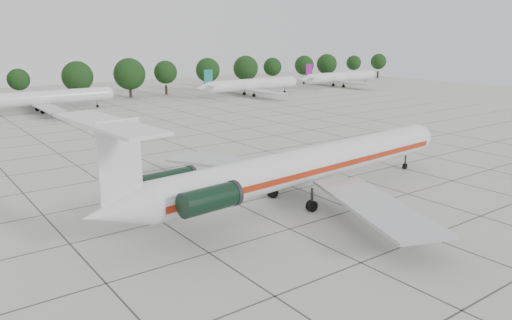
{
  "coord_description": "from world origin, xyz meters",
  "views": [
    {
      "loc": [
        -25.89,
        -38.15,
        16.19
      ],
      "look_at": [
        3.69,
        1.81,
        3.5
      ],
      "focal_mm": 35.0,
      "sensor_mm": 36.0,
      "label": 1
    }
  ],
  "objects_px": {
    "main_airliner": "(297,167)",
    "bg_airliner_e": "(340,77)",
    "bg_airliner_c": "(43,98)",
    "bg_airliner_d": "(251,85)"
  },
  "relations": [
    {
      "from": "main_airliner",
      "to": "bg_airliner_e",
      "type": "bearing_deg",
      "value": 37.57
    },
    {
      "from": "bg_airliner_c",
      "to": "bg_airliner_e",
      "type": "distance_m",
      "value": 87.87
    },
    {
      "from": "main_airliner",
      "to": "bg_airliner_e",
      "type": "relative_size",
      "value": 1.56
    },
    {
      "from": "main_airliner",
      "to": "bg_airliner_c",
      "type": "xyz_separation_m",
      "value": [
        -4.7,
        75.42,
        -0.73
      ]
    },
    {
      "from": "bg_airliner_c",
      "to": "bg_airliner_e",
      "type": "xyz_separation_m",
      "value": [
        87.87,
        -0.53,
        0.0
      ]
    },
    {
      "from": "bg_airliner_d",
      "to": "bg_airliner_e",
      "type": "xyz_separation_m",
      "value": [
        36.04,
        2.59,
        0.0
      ]
    },
    {
      "from": "main_airliner",
      "to": "bg_airliner_e",
      "type": "height_order",
      "value": "main_airliner"
    },
    {
      "from": "main_airliner",
      "to": "bg_airliner_c",
      "type": "bearing_deg",
      "value": 89.14
    },
    {
      "from": "main_airliner",
      "to": "bg_airliner_d",
      "type": "height_order",
      "value": "main_airliner"
    },
    {
      "from": "bg_airliner_c",
      "to": "bg_airliner_d",
      "type": "distance_m",
      "value": 51.93
    }
  ]
}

